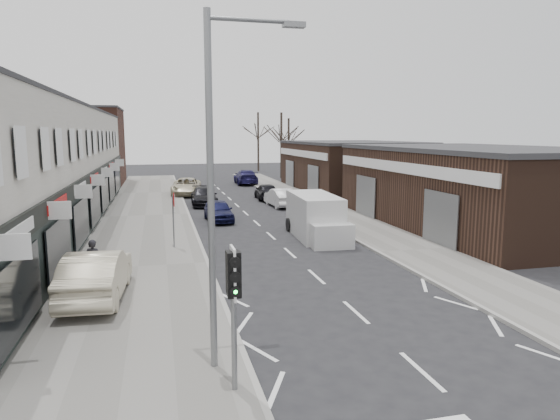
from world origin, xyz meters
TOP-DOWN VIEW (x-y plane):
  - ground at (0.00, 0.00)m, footprint 160.00×160.00m
  - pavement_left at (-6.75, 22.00)m, footprint 5.50×64.00m
  - pavement_right at (5.75, 22.00)m, footprint 3.50×64.00m
  - shop_terrace_left at (-13.50, 19.50)m, footprint 8.00×41.00m
  - brick_block_far at (-13.50, 45.00)m, footprint 8.00×10.00m
  - right_unit_near at (12.50, 14.00)m, footprint 10.00×18.00m
  - right_unit_far at (12.50, 34.00)m, footprint 10.00×16.00m
  - tree_far_a at (9.00, 48.00)m, footprint 3.60×3.60m
  - tree_far_b at (11.50, 54.00)m, footprint 3.60×3.60m
  - tree_far_c at (8.50, 60.00)m, footprint 3.60×3.60m
  - traffic_light at (-4.40, -2.02)m, footprint 0.28×0.60m
  - street_lamp at (-4.53, -0.80)m, footprint 2.23×0.22m
  - warning_sign at (-5.16, 12.00)m, footprint 0.12×0.80m
  - white_van at (2.22, 13.07)m, footprint 2.32×5.95m
  - sedan_on_pavement at (-7.91, 4.95)m, footprint 2.01×5.01m
  - pedestrian at (-8.21, 6.73)m, footprint 0.69×0.56m
  - parked_car_left_a at (-2.20, 19.26)m, footprint 1.65×3.97m
  - parked_car_left_b at (-2.45, 26.57)m, footprint 2.08×4.78m
  - parked_car_left_c at (-3.40, 33.36)m, footprint 3.08×5.73m
  - parked_car_right_a at (3.10, 24.50)m, footprint 1.73×4.30m
  - parked_car_right_b at (2.94, 28.73)m, footprint 1.84×4.13m
  - parked_car_right_c at (3.44, 41.74)m, footprint 2.46×5.54m

SIDE VIEW (x-z plane):
  - ground at x=0.00m, z-range 0.00..0.00m
  - tree_far_a at x=9.00m, z-range -4.00..4.00m
  - tree_far_b at x=11.50m, z-range -3.75..3.75m
  - tree_far_c at x=8.50m, z-range -4.25..4.25m
  - pavement_left at x=-6.75m, z-range 0.00..0.12m
  - pavement_right at x=5.75m, z-range 0.00..0.12m
  - parked_car_left_a at x=-2.20m, z-range 0.00..1.35m
  - parked_car_left_b at x=-2.45m, z-range 0.00..1.37m
  - parked_car_right_b at x=2.94m, z-range 0.00..1.38m
  - parked_car_right_a at x=3.10m, z-range 0.00..1.39m
  - parked_car_left_c at x=-3.40m, z-range 0.00..1.53m
  - parked_car_right_c at x=3.44m, z-range 0.00..1.58m
  - sedan_on_pavement at x=-7.91m, z-range 0.12..1.74m
  - pedestrian at x=-8.21m, z-range 0.12..1.74m
  - white_van at x=2.22m, z-range -0.06..2.22m
  - warning_sign at x=-5.16m, z-range 0.85..3.55m
  - right_unit_near at x=12.50m, z-range 0.00..4.50m
  - right_unit_far at x=12.50m, z-range 0.00..4.50m
  - traffic_light at x=-4.40m, z-range 0.86..3.96m
  - shop_terrace_left at x=-13.50m, z-range 0.00..7.10m
  - brick_block_far at x=-13.50m, z-range 0.00..8.00m
  - street_lamp at x=-4.53m, z-range 0.62..8.62m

